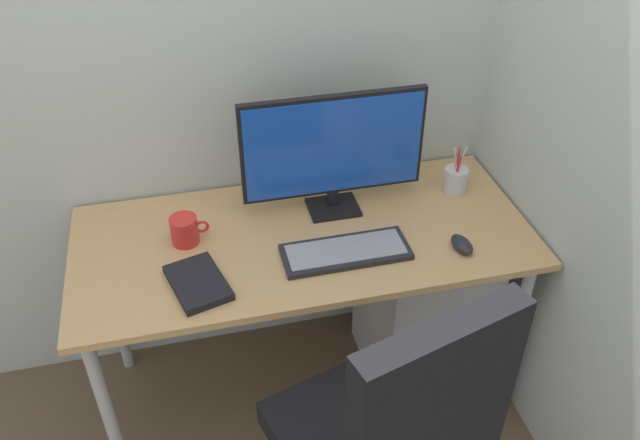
% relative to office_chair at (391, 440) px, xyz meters
% --- Properties ---
extents(ground_plane, '(8.00, 8.00, 0.00)m').
position_rel_office_chair_xyz_m(ground_plane, '(-0.07, 0.70, -0.61)').
color(ground_plane, brown).
extents(wall_side_right, '(0.04, 2.24, 2.80)m').
position_rel_office_chair_xyz_m(wall_side_right, '(0.70, 0.48, 0.79)').
color(wall_side_right, '#B7C1BC').
rests_on(wall_side_right, ground_plane).
extents(desk, '(1.48, 0.66, 0.75)m').
position_rel_office_chair_xyz_m(desk, '(-0.07, 0.70, 0.07)').
color(desk, tan).
rests_on(desk, ground_plane).
extents(office_chair, '(0.63, 0.62, 1.13)m').
position_rel_office_chair_xyz_m(office_chair, '(0.00, 0.00, 0.00)').
color(office_chair, black).
rests_on(office_chair, ground_plane).
extents(filing_cabinet, '(0.39, 0.47, 0.64)m').
position_rel_office_chair_xyz_m(filing_cabinet, '(0.37, 0.70, -0.29)').
color(filing_cabinet, '#B2B5BA').
rests_on(filing_cabinet, ground_plane).
extents(monitor, '(0.61, 0.14, 0.42)m').
position_rel_office_chair_xyz_m(monitor, '(0.06, 0.83, 0.38)').
color(monitor, black).
rests_on(monitor, desk).
extents(keyboard, '(0.40, 0.16, 0.02)m').
position_rel_office_chair_xyz_m(keyboard, '(0.03, 0.57, 0.16)').
color(keyboard, black).
rests_on(keyboard, desk).
extents(mouse, '(0.07, 0.11, 0.04)m').
position_rel_office_chair_xyz_m(mouse, '(0.40, 0.51, 0.17)').
color(mouse, black).
rests_on(mouse, desk).
extents(pen_holder, '(0.08, 0.08, 0.18)m').
position_rel_office_chair_xyz_m(pen_holder, '(0.50, 0.82, 0.19)').
color(pen_holder, silver).
rests_on(pen_holder, desk).
extents(notebook, '(0.20, 0.25, 0.03)m').
position_rel_office_chair_xyz_m(notebook, '(-0.43, 0.54, 0.16)').
color(notebook, black).
rests_on(notebook, desk).
extents(coffee_mug, '(0.12, 0.09, 0.09)m').
position_rel_office_chair_xyz_m(coffee_mug, '(-0.44, 0.75, 0.19)').
color(coffee_mug, red).
rests_on(coffee_mug, desk).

